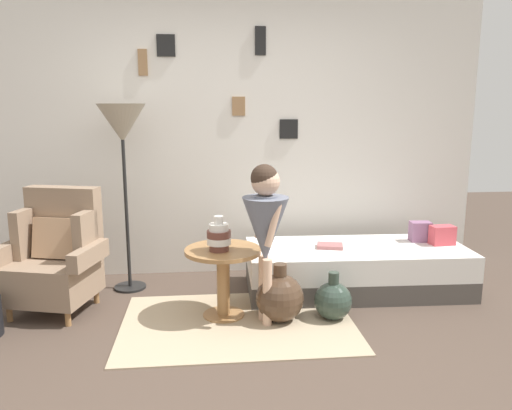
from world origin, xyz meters
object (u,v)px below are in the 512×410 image
Objects in this scene: armchair at (56,256)px; vase_striped at (219,236)px; side_table at (223,268)px; person_child at (265,223)px; daybed at (356,268)px; demijohn_near at (280,298)px; book_on_daybed at (330,246)px; demijohn_far at (333,300)px; floor_lamp at (122,130)px.

vase_striped is at bearing -14.75° from armchair.
side_table is 0.52m from person_child.
person_child reaches higher than daybed.
side_table reaches higher than demijohn_near.
side_table is 1.29× the size of demijohn_near.
book_on_daybed reaches higher than daybed.
vase_striped is 1.21× the size of book_on_daybed.
vase_striped is at bearing -153.28° from book_on_daybed.
daybed is 3.29× the size of side_table.
armchair is 2.21m from demijohn_far.
demijohn_near is (-0.76, -0.57, -0.01)m from daybed.
side_table is at bearing 170.90° from demijohn_far.
daybed is 1.21m from person_child.
person_child reaches higher than demijohn_far.
person_child reaches higher than vase_striped.
armchair is at bearing 166.46° from demijohn_near.
person_child reaches higher than armchair.
person_child is at bearing -26.51° from side_table.
book_on_daybed is 0.81m from demijohn_near.
book_on_daybed is (1.76, -0.26, -0.99)m from floor_lamp.
floor_lamp is 1.92m from demijohn_near.
side_table is at bearing -154.86° from book_on_daybed.
armchair reaches higher than vase_striped.
person_child is 2.67× the size of demijohn_near.
daybed is 1.39m from vase_striped.
daybed reaches higher than demijohn_far.
demijohn_near is (1.23, -0.83, -1.22)m from floor_lamp.
book_on_daybed is at bearing -8.30° from floor_lamp.
daybed is 5.12× the size of demijohn_far.
demijohn_far is at bearing -9.10° from side_table.
person_child reaches higher than demijohn_near.
vase_striped is at bearing 162.58° from person_child.
side_table is 0.36× the size of floor_lamp.
vase_striped is (-1.22, -0.49, 0.45)m from daybed.
floor_lamp reaches higher than demijohn_far.
demijohn_far is at bearing -5.70° from vase_striped.
demijohn_near is (0.11, 0.03, -0.59)m from person_child.
person_child is 3.21× the size of demijohn_far.
book_on_daybed is 0.59× the size of demijohn_far.
floor_lamp is 7.40× the size of book_on_daybed.
person_child reaches higher than book_on_daybed.
vase_striped reaches higher than side_table.
floor_lamp is at bearing 39.16° from armchair.
demijohn_far is (0.86, -0.09, -0.51)m from vase_striped.
person_child is at bearing -37.24° from floor_lamp.
daybed is at bearing 34.25° from person_child.
side_table is (-1.19, -0.45, 0.19)m from daybed.
vase_striped is 1.00m from demijohn_far.
armchair is 2.52m from daybed.
side_table is at bearing -12.48° from armchair.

